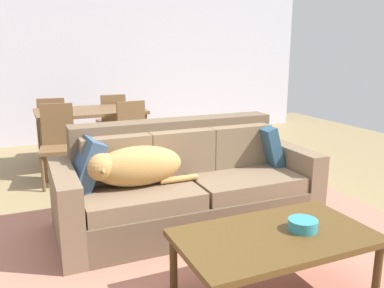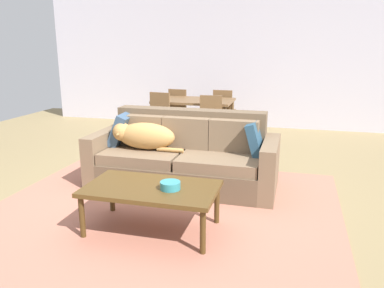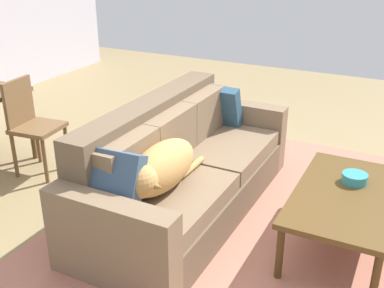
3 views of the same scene
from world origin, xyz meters
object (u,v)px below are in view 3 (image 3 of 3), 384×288
object	(u,v)px
coffee_table	(346,199)
bowl_on_coffee_table	(355,178)
throw_pillow_by_left_arm	(110,183)
couch	(181,171)
dog_on_left_cushion	(160,169)
dining_chair_near_right	(31,122)
throw_pillow_by_right_arm	(220,107)

from	to	relation	value
coffee_table	bowl_on_coffee_table	xyz separation A→B (m)	(0.19, -0.02, 0.08)
coffee_table	throw_pillow_by_left_arm	bearing A→B (deg)	124.11
couch	bowl_on_coffee_table	bearing A→B (deg)	-78.98
coffee_table	bowl_on_coffee_table	size ratio (longest dim) A/B	6.59
dog_on_left_cushion	dining_chair_near_right	size ratio (longest dim) A/B	1.02
bowl_on_coffee_table	dog_on_left_cushion	bearing A→B (deg)	121.87
coffee_table	dining_chair_near_right	bearing A→B (deg)	91.46
bowl_on_coffee_table	dining_chair_near_right	distance (m)	2.87
throw_pillow_by_left_arm	bowl_on_coffee_table	world-z (taller)	throw_pillow_by_left_arm
dog_on_left_cushion	throw_pillow_by_right_arm	xyz separation A→B (m)	(1.36, 0.14, 0.01)
coffee_table	bowl_on_coffee_table	world-z (taller)	bowl_on_coffee_table
bowl_on_coffee_table	coffee_table	bearing A→B (deg)	173.97
bowl_on_coffee_table	dining_chair_near_right	bearing A→B (deg)	95.19
dog_on_left_cushion	throw_pillow_by_right_arm	world-z (taller)	throw_pillow_by_right_arm
dog_on_left_cushion	bowl_on_coffee_table	distance (m)	1.41
dog_on_left_cushion	bowl_on_coffee_table	world-z (taller)	dog_on_left_cushion
throw_pillow_by_right_arm	coffee_table	bearing A→B (deg)	-121.32
couch	throw_pillow_by_left_arm	distance (m)	0.90
couch	throw_pillow_by_right_arm	world-z (taller)	couch
dining_chair_near_right	throw_pillow_by_right_arm	bearing A→B (deg)	-66.04
dog_on_left_cushion	throw_pillow_by_left_arm	bearing A→B (deg)	155.77
throw_pillow_by_right_arm	bowl_on_coffee_table	distance (m)	1.48
throw_pillow_by_left_arm	coffee_table	bearing A→B (deg)	-55.89
couch	dining_chair_near_right	distance (m)	1.57
couch	coffee_table	distance (m)	1.28
couch	throw_pillow_by_left_arm	bearing A→B (deg)	176.80
couch	dog_on_left_cushion	world-z (taller)	couch
throw_pillow_by_right_arm	dining_chair_near_right	xyz separation A→B (m)	(-0.87, 1.52, -0.11)
throw_pillow_by_right_arm	dog_on_left_cushion	bearing A→B (deg)	-173.94
couch	dining_chair_near_right	world-z (taller)	dining_chair_near_right
throw_pillow_by_right_arm	bowl_on_coffee_table	world-z (taller)	throw_pillow_by_right_arm
couch	dog_on_left_cushion	bearing A→B (deg)	-167.60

